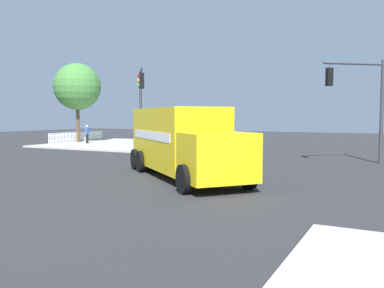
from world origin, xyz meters
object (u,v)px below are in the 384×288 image
Objects in this scene: delivery_truck at (182,141)px; sedan_silver at (208,141)px; traffic_light_primary at (141,98)px; shade_tree_near at (77,87)px; traffic_light_secondary at (363,96)px; pedestrian_near_corner at (87,133)px.

delivery_truck reaches higher than sedan_silver.
delivery_truck is 1.42× the size of traffic_light_primary.
shade_tree_near reaches higher than sedan_silver.
delivery_truck is 1.07× the size of shade_tree_near.
traffic_light_secondary is 24.04m from pedestrian_near_corner.
pedestrian_near_corner is 4.83m from shade_tree_near.
shade_tree_near is (-14.05, -19.03, 3.83)m from delivery_truck.
delivery_truck is at bearing 43.99° from traffic_light_primary.
shade_tree_near reaches higher than pedestrian_near_corner.
traffic_light_primary is 0.99× the size of traffic_light_secondary.
traffic_light_primary is 0.75× the size of shade_tree_near.
shade_tree_near reaches higher than traffic_light_secondary.
pedestrian_near_corner is at bearing -100.51° from traffic_light_secondary.
sedan_silver is at bearing 162.60° from traffic_light_primary.
shade_tree_near is at bearing -118.80° from traffic_light_primary.
traffic_light_secondary is 1.28× the size of sedan_silver.
sedan_silver is (-5.35, -11.80, -3.07)m from traffic_light_secondary.
sedan_silver is 14.46m from shade_tree_near.
shade_tree_near reaches higher than delivery_truck.
shade_tree_near is at bearing -116.25° from pedestrian_near_corner.
delivery_truck is at bearing 53.56° from shade_tree_near.
traffic_light_primary is (-7.65, -7.38, 2.32)m from delivery_truck.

